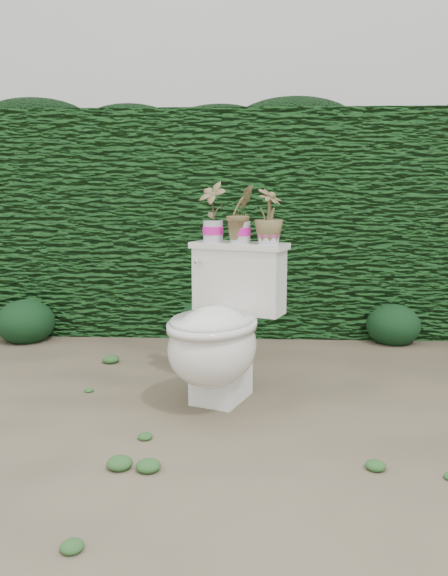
{
  "coord_description": "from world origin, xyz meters",
  "views": [
    {
      "loc": [
        0.29,
        -2.8,
        1.03
      ],
      "look_at": [
        0.16,
        0.02,
        0.55
      ],
      "focal_mm": 35.0,
      "sensor_mm": 36.0,
      "label": 1
    }
  ],
  "objects_px": {
    "potted_plant_left": "(213,213)",
    "potted_plant_center": "(240,215)",
    "potted_plant_right": "(269,218)",
    "toilet": "(220,331)"
  },
  "relations": [
    {
      "from": "toilet",
      "to": "potted_plant_left",
      "type": "xyz_separation_m",
      "value": [
        -0.05,
        0.28,
        0.57
      ]
    },
    {
      "from": "toilet",
      "to": "potted_plant_left",
      "type": "relative_size",
      "value": 2.67
    },
    {
      "from": "potted_plant_right",
      "to": "toilet",
      "type": "bearing_deg",
      "value": 157.49
    },
    {
      "from": "potted_plant_left",
      "to": "potted_plant_center",
      "type": "xyz_separation_m",
      "value": [
        0.15,
        -0.06,
        -0.01
      ]
    },
    {
      "from": "potted_plant_left",
      "to": "potted_plant_center",
      "type": "distance_m",
      "value": 0.16
    },
    {
      "from": "potted_plant_left",
      "to": "potted_plant_right",
      "type": "bearing_deg",
      "value": 16.62
    },
    {
      "from": "toilet",
      "to": "potted_plant_right",
      "type": "height_order",
      "value": "potted_plant_right"
    },
    {
      "from": "potted_plant_left",
      "to": "potted_plant_center",
      "type": "bearing_deg",
      "value": 16.62
    },
    {
      "from": "toilet",
      "to": "potted_plant_left",
      "type": "height_order",
      "value": "potted_plant_left"
    },
    {
      "from": "toilet",
      "to": "potted_plant_center",
      "type": "height_order",
      "value": "potted_plant_center"
    }
  ]
}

